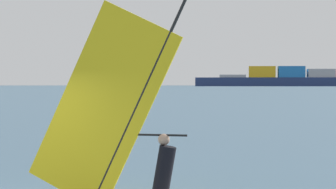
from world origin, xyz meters
The scene contains 2 objects.
windsurfer centered at (2.31, 1.67, 1.06)m, with size 4.30×0.91×4.12m.
cargo_ship centered at (-0.24, 713.73, 7.56)m, with size 217.96×44.88×32.11m.
Camera 1 is at (5.70, -12.58, 2.23)m, focal length 83.04 mm.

